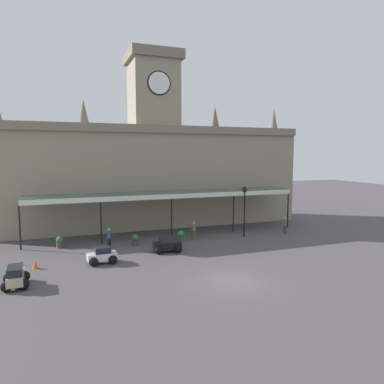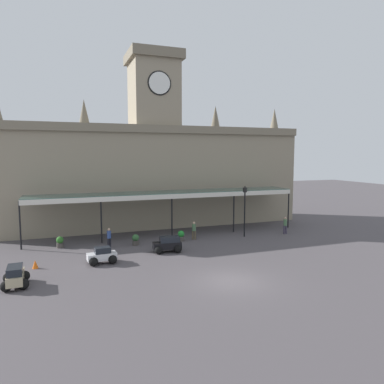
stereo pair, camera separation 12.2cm
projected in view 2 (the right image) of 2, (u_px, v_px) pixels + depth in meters
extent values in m
plane|color=#4D484B|center=(231.00, 281.00, 22.21)|extent=(140.00, 140.00, 0.00)
cube|color=gray|center=(155.00, 176.00, 39.56)|extent=(32.40, 5.71, 10.81)
cube|color=gray|center=(161.00, 129.00, 36.23)|extent=(32.40, 0.30, 0.80)
cube|color=gray|center=(154.00, 95.00, 38.64)|extent=(4.80, 4.80, 6.82)
cube|color=#766C59|center=(153.00, 58.00, 38.24)|extent=(5.50, 5.50, 1.00)
cylinder|color=white|center=(160.00, 83.00, 36.26)|extent=(2.20, 0.12, 2.20)
cylinder|color=black|center=(159.00, 83.00, 36.30)|extent=(2.46, 0.06, 2.46)
cone|color=#6E6554|center=(84.00, 112.00, 36.38)|extent=(1.10, 1.10, 2.60)
cone|color=#6E6554|center=(215.00, 117.00, 41.35)|extent=(1.10, 1.10, 2.60)
cone|color=#6E6554|center=(274.00, 120.00, 44.05)|extent=(1.10, 1.10, 2.60)
cube|color=#38564C|center=(167.00, 193.00, 34.98)|extent=(26.05, 3.20, 0.16)
cube|color=silver|center=(172.00, 196.00, 33.50)|extent=(26.05, 0.12, 0.44)
cylinder|color=black|center=(20.00, 225.00, 29.39)|extent=(0.14, 0.14, 4.03)
cylinder|color=black|center=(101.00, 220.00, 31.62)|extent=(0.14, 0.14, 4.03)
cylinder|color=black|center=(172.00, 216.00, 33.84)|extent=(0.14, 0.14, 4.03)
cylinder|color=black|center=(234.00, 212.00, 36.07)|extent=(0.14, 0.14, 4.03)
cylinder|color=black|center=(288.00, 209.00, 38.29)|extent=(0.14, 0.14, 4.03)
cube|color=silver|center=(102.00, 256.00, 25.78)|extent=(2.12, 1.05, 0.50)
cube|color=#1E232B|center=(102.00, 250.00, 25.75)|extent=(1.16, 0.89, 0.42)
sphere|color=black|center=(93.00, 262.00, 25.12)|extent=(0.64, 0.64, 0.64)
sphere|color=black|center=(91.00, 259.00, 25.91)|extent=(0.64, 0.64, 0.64)
sphere|color=black|center=(113.00, 259.00, 25.68)|extent=(0.64, 0.64, 0.64)
sphere|color=black|center=(110.00, 256.00, 26.48)|extent=(0.64, 0.64, 0.64)
cube|color=tan|center=(15.00, 277.00, 21.31)|extent=(0.99, 2.29, 0.55)
cube|color=#1E232B|center=(15.00, 270.00, 21.07)|extent=(0.89, 1.58, 0.45)
sphere|color=black|center=(8.00, 278.00, 21.87)|extent=(0.64, 0.64, 0.64)
sphere|color=black|center=(25.00, 276.00, 22.22)|extent=(0.64, 0.64, 0.64)
sphere|color=black|center=(6.00, 286.00, 20.45)|extent=(0.64, 0.64, 0.64)
sphere|color=black|center=(23.00, 284.00, 20.79)|extent=(0.64, 0.64, 0.64)
cube|color=black|center=(167.00, 245.00, 28.77)|extent=(2.33, 1.12, 0.55)
cube|color=#1E232B|center=(169.00, 239.00, 28.76)|extent=(1.63, 0.98, 0.45)
sphere|color=black|center=(158.00, 250.00, 28.17)|extent=(0.64, 0.64, 0.64)
sphere|color=black|center=(157.00, 247.00, 29.03)|extent=(0.64, 0.64, 0.64)
sphere|color=black|center=(178.00, 249.00, 28.55)|extent=(0.64, 0.64, 0.64)
sphere|color=black|center=(175.00, 246.00, 29.41)|extent=(0.64, 0.64, 0.64)
cylinder|color=black|center=(110.00, 243.00, 30.23)|extent=(0.17, 0.17, 0.82)
cylinder|color=black|center=(108.00, 243.00, 30.04)|extent=(0.17, 0.17, 0.82)
cylinder|color=#334C8C|center=(109.00, 235.00, 30.06)|extent=(0.34, 0.34, 0.62)
sphere|color=tan|center=(109.00, 230.00, 30.01)|extent=(0.23, 0.23, 0.23)
cylinder|color=brown|center=(193.00, 235.00, 33.07)|extent=(0.17, 0.17, 0.82)
cylinder|color=brown|center=(195.00, 235.00, 33.07)|extent=(0.17, 0.17, 0.82)
cylinder|color=#4C724C|center=(194.00, 227.00, 33.00)|extent=(0.34, 0.34, 0.62)
sphere|color=tan|center=(194.00, 223.00, 32.95)|extent=(0.23, 0.23, 0.23)
cylinder|color=#3F384C|center=(286.00, 230.00, 35.48)|extent=(0.17, 0.17, 0.82)
cylinder|color=#3F384C|center=(284.00, 230.00, 35.43)|extent=(0.17, 0.17, 0.82)
cylinder|color=#4C724C|center=(285.00, 222.00, 35.38)|extent=(0.34, 0.34, 0.62)
sphere|color=tan|center=(285.00, 218.00, 35.34)|extent=(0.23, 0.23, 0.23)
cylinder|color=black|center=(245.00, 215.00, 34.02)|extent=(0.13, 0.13, 4.28)
cube|color=black|center=(245.00, 190.00, 33.77)|extent=(0.30, 0.30, 0.44)
sphere|color=black|center=(245.00, 187.00, 33.74)|extent=(0.14, 0.14, 0.14)
cone|color=orange|center=(35.00, 264.00, 24.66)|extent=(0.40, 0.40, 0.59)
cylinder|color=#47423D|center=(60.00, 245.00, 30.14)|extent=(0.56, 0.56, 0.42)
sphere|color=#2E6C25|center=(60.00, 240.00, 30.09)|extent=(0.60, 0.60, 0.60)
cylinder|color=#47423D|center=(136.00, 243.00, 30.98)|extent=(0.56, 0.56, 0.42)
sphere|color=#305D30|center=(136.00, 238.00, 30.93)|extent=(0.60, 0.60, 0.60)
cylinder|color=#47423D|center=(181.00, 239.00, 32.46)|extent=(0.56, 0.56, 0.42)
sphere|color=#22852E|center=(181.00, 234.00, 32.41)|extent=(0.60, 0.60, 0.60)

